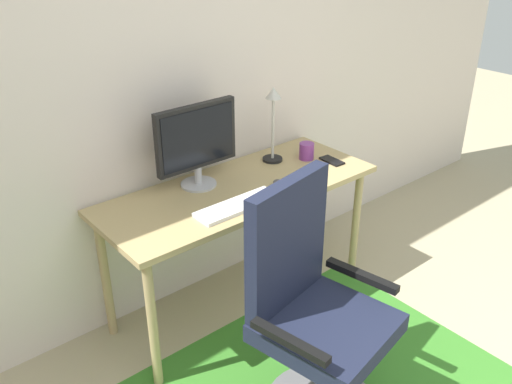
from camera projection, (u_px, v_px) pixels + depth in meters
wall_back at (139, 66)px, 2.58m from camera, size 6.00×0.10×2.60m
desk at (239, 200)px, 2.81m from camera, size 1.45×0.57×0.71m
monitor at (197, 141)px, 2.68m from camera, size 0.44×0.18×0.42m
keyboard at (238, 205)px, 2.58m from camera, size 0.43×0.13×0.02m
computer_mouse at (281, 184)px, 2.76m from camera, size 0.06×0.10×0.03m
coffee_cup at (307, 151)px, 3.06m from camera, size 0.08×0.08×0.09m
cell_phone at (332, 161)px, 3.05m from camera, size 0.08×0.14×0.01m
desk_lamp at (273, 115)px, 2.95m from camera, size 0.11×0.11×0.41m
office_chair at (313, 324)px, 2.24m from camera, size 0.60×0.55×1.06m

